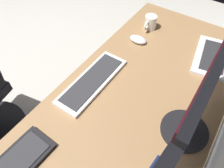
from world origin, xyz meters
name	(u,v)px	position (x,y,z in m)	size (l,w,h in m)	color
desk	(121,129)	(0.26, 1.62, 0.66)	(1.86, 0.73, 0.73)	#936D47
monitor_primary	(200,99)	(0.15, 1.86, 0.96)	(0.56, 0.20, 0.40)	black
keyboard_main	(92,81)	(0.15, 1.38, 0.74)	(0.42, 0.14, 0.02)	silver
mouse_spare	(138,39)	(-0.25, 1.41, 0.75)	(0.06, 0.10, 0.03)	silver
coffee_mug	(150,22)	(-0.41, 1.40, 0.77)	(0.11, 0.07, 0.09)	silver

